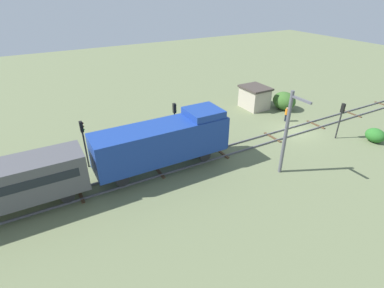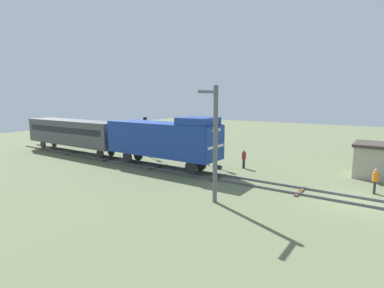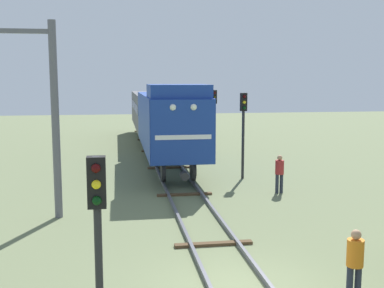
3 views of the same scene
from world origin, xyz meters
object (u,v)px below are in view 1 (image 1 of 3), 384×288
at_px(relay_hut, 255,97).
at_px(catenary_mast, 287,132).
at_px(traffic_signal_far, 83,136).
at_px(worker_by_signal, 200,126).
at_px(traffic_signal_near, 341,114).
at_px(locomotive, 164,140).
at_px(traffic_signal_mid, 175,117).
at_px(worker_near_track, 287,113).

bearing_deg(relay_hut, catenary_mast, 149.13).
relative_size(traffic_signal_far, worker_by_signal, 2.50).
height_order(traffic_signal_near, catenary_mast, catenary_mast).
bearing_deg(traffic_signal_far, catenary_mast, -122.14).
height_order(traffic_signal_near, relay_hut, traffic_signal_near).
xyz_separation_m(locomotive, traffic_signal_mid, (3.40, -2.63, 0.23)).
bearing_deg(traffic_signal_near, catenary_mast, 101.28).
relative_size(worker_by_signal, catenary_mast, 0.24).
bearing_deg(traffic_signal_near, worker_by_signal, 57.67).
distance_m(traffic_signal_far, catenary_mast, 16.32).
bearing_deg(worker_near_track, traffic_signal_near, 72.16).
relative_size(traffic_signal_near, catenary_mast, 0.53).
distance_m(locomotive, traffic_signal_near, 17.86).
relative_size(locomotive, traffic_signal_mid, 2.68).
bearing_deg(relay_hut, traffic_signal_mid, 107.40).
relative_size(catenary_mast, relay_hut, 2.02).
relative_size(traffic_signal_mid, worker_near_track, 2.54).
height_order(traffic_signal_far, relay_hut, traffic_signal_far).
relative_size(traffic_signal_near, traffic_signal_mid, 0.86).
relative_size(traffic_signal_far, worker_near_track, 2.50).
bearing_deg(traffic_signal_mid, relay_hut, -72.60).
distance_m(locomotive, relay_hut, 17.47).
height_order(locomotive, catenary_mast, catenary_mast).
height_order(locomotive, worker_by_signal, locomotive).
distance_m(traffic_signal_mid, catenary_mast, 10.17).
xyz_separation_m(worker_near_track, worker_by_signal, (1.80, 10.28, 0.00)).
distance_m(locomotive, traffic_signal_mid, 4.30).
xyz_separation_m(traffic_signal_far, worker_by_signal, (0.60, -11.48, -1.96)).
xyz_separation_m(locomotive, catenary_mast, (-5.07, -8.20, 1.00)).
xyz_separation_m(traffic_signal_near, worker_near_track, (5.60, 1.41, -1.61)).
height_order(traffic_signal_far, catenary_mast, catenary_mast).
xyz_separation_m(traffic_signal_mid, worker_by_signal, (0.80, -3.25, -2.00)).
bearing_deg(catenary_mast, traffic_signal_mid, 33.34).
relative_size(worker_near_track, relay_hut, 0.49).
relative_size(worker_by_signal, relay_hut, 0.49).
relative_size(locomotive, catenary_mast, 1.64).
distance_m(traffic_signal_near, worker_by_signal, 13.93).
xyz_separation_m(traffic_signal_mid, relay_hut, (4.10, -13.09, -1.61)).
height_order(traffic_signal_near, worker_near_track, traffic_signal_near).
distance_m(traffic_signal_far, worker_near_track, 21.88).
bearing_deg(catenary_mast, relay_hut, -30.87).
bearing_deg(traffic_signal_far, worker_by_signal, -87.01).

